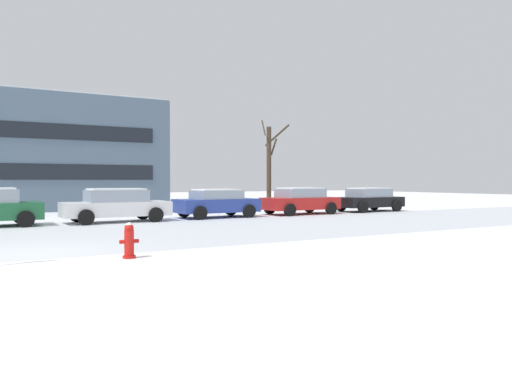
# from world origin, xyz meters

# --- Properties ---
(ground_plane) EXTENTS (120.00, 120.00, 0.00)m
(ground_plane) POSITION_xyz_m (0.00, 0.00, 0.00)
(ground_plane) COLOR white
(road_surface) EXTENTS (80.00, 8.63, 0.00)m
(road_surface) POSITION_xyz_m (0.00, 3.31, 0.00)
(road_surface) COLOR silver
(road_surface) RESTS_ON ground
(fire_hydrant) EXTENTS (0.44, 0.30, 0.83)m
(fire_hydrant) POSITION_xyz_m (1.85, -1.76, 0.41)
(fire_hydrant) COLOR red
(fire_hydrant) RESTS_ON ground
(parked_car_white) EXTENTS (4.52, 2.06, 1.46)m
(parked_car_white) POSITION_xyz_m (4.07, 8.34, 0.74)
(parked_car_white) COLOR white
(parked_car_white) RESTS_ON ground
(parked_car_blue) EXTENTS (4.03, 2.17, 1.38)m
(parked_car_blue) POSITION_xyz_m (8.96, 8.63, 0.72)
(parked_car_blue) COLOR #283D93
(parked_car_blue) RESTS_ON ground
(parked_car_red) EXTENTS (4.16, 2.17, 1.42)m
(parked_car_red) POSITION_xyz_m (13.86, 8.54, 0.73)
(parked_car_red) COLOR red
(parked_car_red) RESTS_ON ground
(parked_car_black) EXTENTS (4.12, 2.11, 1.38)m
(parked_car_black) POSITION_xyz_m (18.75, 8.56, 0.71)
(parked_car_black) COLOR black
(parked_car_black) RESTS_ON ground
(tree_far_mid) EXTENTS (1.62, 1.67, 5.40)m
(tree_far_mid) POSITION_xyz_m (13.91, 11.78, 2.70)
(tree_far_mid) COLOR #423326
(tree_far_mid) RESTS_ON ground
(building_far_left) EXTENTS (11.41, 11.45, 6.99)m
(building_far_left) POSITION_xyz_m (3.89, 22.58, 3.49)
(building_far_left) COLOR slate
(building_far_left) RESTS_ON ground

